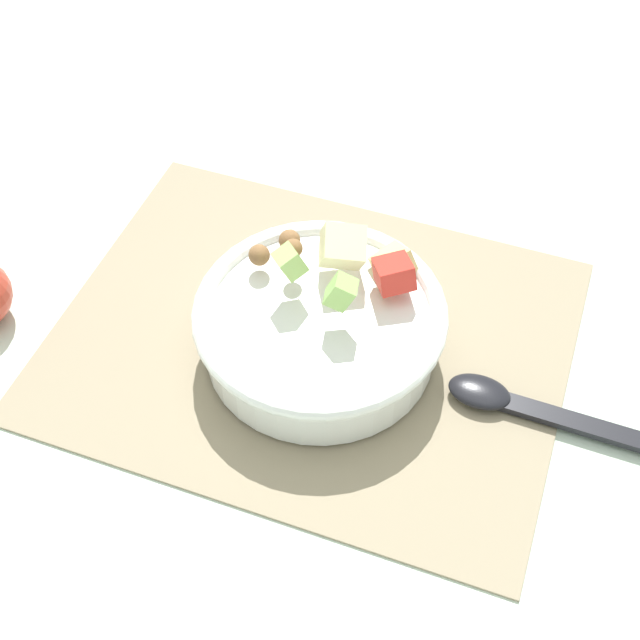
% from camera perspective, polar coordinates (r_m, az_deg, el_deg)
% --- Properties ---
extents(ground_plane, '(2.40, 2.40, 0.00)m').
position_cam_1_polar(ground_plane, '(0.82, -0.56, -1.28)').
color(ground_plane, silver).
extents(placemat, '(0.47, 0.37, 0.01)m').
position_cam_1_polar(placemat, '(0.82, -0.57, -1.15)').
color(placemat, gray).
rests_on(placemat, ground_plane).
extents(salad_bowl, '(0.23, 0.23, 0.11)m').
position_cam_1_polar(salad_bowl, '(0.78, 0.07, -0.24)').
color(salad_bowl, white).
rests_on(salad_bowl, placemat).
extents(serving_spoon, '(0.21, 0.04, 0.01)m').
position_cam_1_polar(serving_spoon, '(0.79, 13.27, -5.52)').
color(serving_spoon, black).
rests_on(serving_spoon, placemat).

